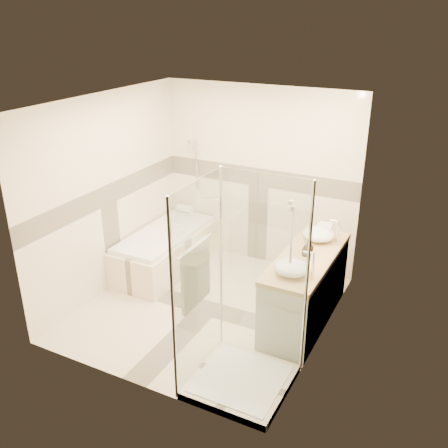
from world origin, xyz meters
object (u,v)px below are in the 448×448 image
at_px(shower_enclosure, 234,334).
at_px(amenity_bottle_a, 306,250).
at_px(vanity, 305,288).
at_px(vessel_sink_far, 291,267).
at_px(amenity_bottle_b, 309,246).
at_px(bathtub, 165,248).
at_px(vessel_sink_near, 319,234).

relative_size(shower_enclosure, amenity_bottle_a, 14.61).
distance_m(vanity, amenity_bottle_a, 0.49).
relative_size(vessel_sink_far, amenity_bottle_b, 2.50).
distance_m(bathtub, shower_enclosure, 2.47).
bearing_deg(amenity_bottle_b, vessel_sink_far, -90.00).
bearing_deg(bathtub, shower_enclosure, -41.10).
relative_size(vanity, vessel_sink_near, 4.26).
height_order(vanity, amenity_bottle_b, amenity_bottle_b).
height_order(bathtub, vessel_sink_far, vessel_sink_far).
bearing_deg(vanity, vessel_sink_far, -92.37).
relative_size(vessel_sink_near, vessel_sink_far, 1.02).
height_order(bathtub, shower_enclosure, shower_enclosure).
bearing_deg(shower_enclosure, amenity_bottle_a, 77.69).
bearing_deg(shower_enclosure, vessel_sink_far, 70.93).
bearing_deg(vessel_sink_near, shower_enclosure, -99.00).
distance_m(shower_enclosure, vessel_sink_far, 0.93).
xyz_separation_m(shower_enclosure, amenity_bottle_a, (0.27, 1.25, 0.41)).
bearing_deg(vanity, amenity_bottle_a, -134.24).
distance_m(shower_enclosure, amenity_bottle_b, 1.44).
relative_size(bathtub, vanity, 1.05).
bearing_deg(vessel_sink_far, vanity, 87.63).
height_order(shower_enclosure, amenity_bottle_b, shower_enclosure).
relative_size(amenity_bottle_a, amenity_bottle_b, 0.93).
xyz_separation_m(shower_enclosure, amenity_bottle_b, (0.27, 1.35, 0.42)).
bearing_deg(bathtub, amenity_bottle_a, -9.87).
bearing_deg(vessel_sink_far, bathtub, 158.67).
distance_m(shower_enclosure, amenity_bottle_a, 1.34).
bearing_deg(vanity, vessel_sink_near, 92.53).
distance_m(vanity, amenity_bottle_b, 0.51).
xyz_separation_m(vanity, amenity_bottle_a, (-0.02, -0.02, 0.49)).
height_order(vessel_sink_near, amenity_bottle_a, vessel_sink_near).
distance_m(bathtub, vessel_sink_far, 2.37).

